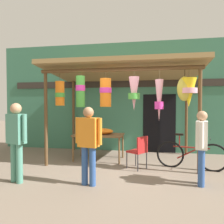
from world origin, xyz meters
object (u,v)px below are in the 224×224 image
Objects in this scene: display_table at (99,136)px; vendor_in_orange at (88,139)px; flower_heap_on_table at (102,131)px; shopper_by_bananas at (202,142)px; folding_chair at (139,149)px; parked_bicycle at (191,155)px; customer_foreground at (16,136)px.

vendor_in_orange is at bearing -81.81° from display_table.
shopper_by_bananas is at bearing -34.67° from flower_heap_on_table.
shopper_by_bananas is (2.56, -1.67, 0.19)m from display_table.
display_table is 0.91× the size of vendor_in_orange.
display_table is 1.47m from folding_chair.
shopper_by_bananas is (0.02, -1.17, 0.54)m from parked_bicycle.
folding_chair is at bearing 145.55° from shopper_by_bananas.
shopper_by_bananas is at bearing -33.07° from display_table.
flower_heap_on_table is 0.44× the size of shopper_by_bananas.
flower_heap_on_table is 2.99m from shopper_by_bananas.
flower_heap_on_table is at bearing 95.33° from vendor_in_orange.
display_table is 2.54m from customer_foreground.
display_table is 1.72× the size of folding_chair.
customer_foreground reaches higher than folding_chair.
flower_heap_on_table is (0.10, 0.03, 0.16)m from display_table.
vendor_in_orange is 1.05× the size of shopper_by_bananas.
folding_chair is 0.55× the size of shopper_by_bananas.
folding_chair is (1.24, -0.76, -0.19)m from display_table.
folding_chair is 2.91m from customer_foreground.
customer_foreground is at bearing -150.04° from folding_chair.
vendor_in_orange is 0.95× the size of customer_foreground.
flower_heap_on_table is at bearing 145.08° from folding_chair.
flower_heap_on_table is 1.43m from folding_chair.
parked_bicycle is at bearing 90.89° from shopper_by_bananas.
vendor_in_orange reaches higher than folding_chair.
vendor_in_orange is at bearing -169.54° from shopper_by_bananas.
customer_foreground is (-3.78, -1.70, 0.64)m from parked_bicycle.
folding_chair is 1.33m from parked_bicycle.
folding_chair is at bearing -31.57° from display_table.
vendor_in_orange is 2.30m from shopper_by_bananas.
flower_heap_on_table is at bearing 167.77° from parked_bicycle.
vendor_in_orange is at bearing 4.19° from customer_foreground.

